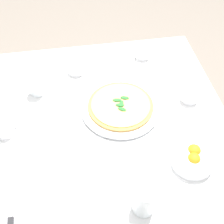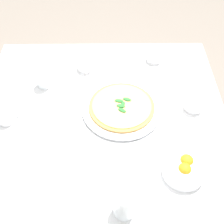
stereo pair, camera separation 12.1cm
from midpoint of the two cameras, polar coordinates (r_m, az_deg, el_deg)
ground_plane at (r=1.85m, az=0.65°, el=-16.58°), size 8.00×8.00×0.00m
dining_table at (r=1.32m, az=0.88°, el=-5.64°), size 1.04×1.04×0.75m
pizza_plate at (r=1.24m, az=4.66°, el=0.53°), size 0.33×0.33×0.02m
pizza at (r=1.23m, az=4.70°, el=0.96°), size 0.27×0.27×0.02m
coffee_cup_back_corner at (r=1.29m, az=18.12°, el=1.31°), size 0.13×0.13×0.07m
coffee_cup_left_edge at (r=1.41m, az=-2.63°, el=8.78°), size 0.13×0.13×0.06m
coffee_cup_far_left at (r=1.24m, az=-17.25°, el=-1.10°), size 0.13×0.13×0.06m
coffee_cup_center_back at (r=1.49m, az=10.54°, el=10.27°), size 0.13×0.13×0.06m
water_glass_near_right at (r=1.34m, az=-10.56°, el=6.49°), size 0.07×0.07×0.10m
water_glass_right_edge at (r=0.97m, az=6.20°, el=-17.36°), size 0.07×0.07×0.12m
citrus_bowl at (r=1.10m, az=16.87°, el=-10.64°), size 0.15×0.15×0.06m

